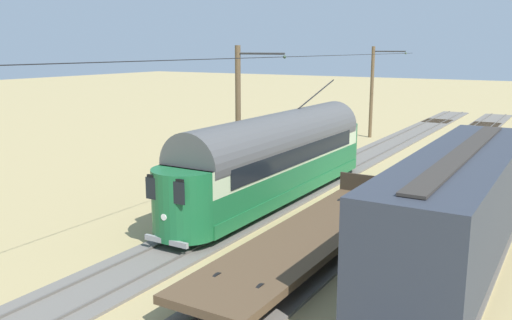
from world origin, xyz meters
TOP-DOWN VIEW (x-y plane):
  - ground_plane at (0.00, 0.00)m, footprint 220.00×220.00m
  - track_streetcar_siding at (-4.57, -0.31)m, footprint 2.80×80.00m
  - track_adjacent_siding at (0.00, -0.31)m, footprint 2.80×80.00m
  - track_third_siding at (4.57, -0.31)m, footprint 2.80×80.00m
  - vintage_streetcar at (4.57, 3.00)m, footprint 2.65×16.80m
  - flatcar_adjacent at (-0.00, 8.91)m, footprint 2.80×13.02m
  - boxcar_far_siding at (-4.57, 6.91)m, footprint 2.96×14.26m
  - catenary_pole_foreground at (7.14, -17.97)m, footprint 2.86×0.28m
  - catenary_pole_mid_near at (7.14, 2.37)m, footprint 2.86×0.28m
  - overhead_wire_run at (4.61, 11.77)m, footprint 2.65×65.03m

SIDE VIEW (x-z plane):
  - ground_plane at x=0.00m, z-range 0.00..0.00m
  - track_streetcar_siding at x=-4.57m, z-range -0.04..0.14m
  - track_adjacent_siding at x=0.00m, z-range -0.04..0.14m
  - track_third_siding at x=4.57m, z-range -0.04..0.14m
  - flatcar_adjacent at x=0.00m, z-range 0.06..1.66m
  - boxcar_far_siding at x=-4.57m, z-range 0.24..4.09m
  - vintage_streetcar at x=4.57m, z-range -0.44..4.96m
  - catenary_pole_foreground at x=7.14m, z-range 0.16..7.64m
  - catenary_pole_mid_near at x=7.14m, z-range 0.16..7.64m
  - overhead_wire_run at x=4.61m, z-range 6.84..7.02m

